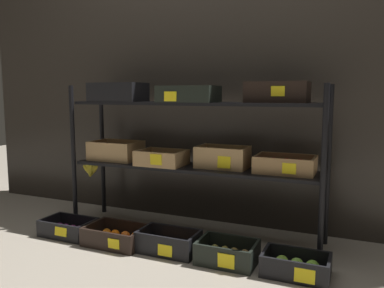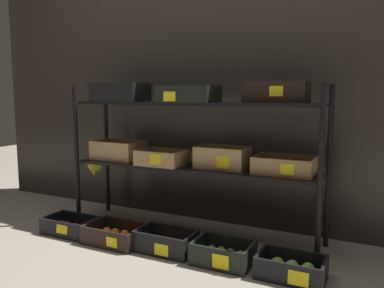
{
  "view_description": "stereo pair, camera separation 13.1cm",
  "coord_description": "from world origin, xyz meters",
  "px_view_note": "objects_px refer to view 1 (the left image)",
  "views": [
    {
      "loc": [
        1.02,
        -2.34,
        0.94
      ],
      "look_at": [
        0.0,
        0.0,
        0.61
      ],
      "focal_mm": 36.63,
      "sensor_mm": 36.0,
      "label": 1
    },
    {
      "loc": [
        1.13,
        -2.29,
        0.94
      ],
      "look_at": [
        0.0,
        0.0,
        0.61
      ],
      "focal_mm": 36.63,
      "sensor_mm": 36.0,
      "label": 2
    }
  ],
  "objects_px": {
    "crate_ground_kiwi": "(227,255)",
    "crate_ground_apple_green": "(296,267)",
    "crate_ground_center_tangerine": "(169,244)",
    "crate_ground_plum": "(69,229)",
    "crate_ground_tangerine": "(116,237)",
    "display_rack": "(190,134)"
  },
  "relations": [
    {
      "from": "crate_ground_tangerine",
      "to": "crate_ground_kiwi",
      "type": "relative_size",
      "value": 1.14
    },
    {
      "from": "crate_ground_plum",
      "to": "crate_ground_tangerine",
      "type": "height_order",
      "value": "crate_ground_tangerine"
    },
    {
      "from": "crate_ground_tangerine",
      "to": "crate_ground_kiwi",
      "type": "distance_m",
      "value": 0.73
    },
    {
      "from": "display_rack",
      "to": "crate_ground_kiwi",
      "type": "bearing_deg",
      "value": -42.55
    },
    {
      "from": "display_rack",
      "to": "crate_ground_apple_green",
      "type": "xyz_separation_m",
      "value": [
        0.76,
        -0.35,
        -0.63
      ]
    },
    {
      "from": "crate_ground_center_tangerine",
      "to": "crate_ground_apple_green",
      "type": "relative_size",
      "value": 1.04
    },
    {
      "from": "display_rack",
      "to": "crate_ground_center_tangerine",
      "type": "bearing_deg",
      "value": -88.39
    },
    {
      "from": "crate_ground_apple_green",
      "to": "display_rack",
      "type": "bearing_deg",
      "value": 154.96
    },
    {
      "from": "crate_ground_plum",
      "to": "crate_ground_center_tangerine",
      "type": "bearing_deg",
      "value": 1.36
    },
    {
      "from": "crate_ground_kiwi",
      "to": "crate_ground_tangerine",
      "type": "bearing_deg",
      "value": -178.9
    },
    {
      "from": "crate_ground_center_tangerine",
      "to": "crate_ground_plum",
      "type": "bearing_deg",
      "value": -178.64
    },
    {
      "from": "display_rack",
      "to": "crate_ground_center_tangerine",
      "type": "relative_size",
      "value": 5.07
    },
    {
      "from": "display_rack",
      "to": "crate_ground_tangerine",
      "type": "bearing_deg",
      "value": -133.71
    },
    {
      "from": "crate_ground_tangerine",
      "to": "crate_ground_center_tangerine",
      "type": "distance_m",
      "value": 0.36
    },
    {
      "from": "crate_ground_plum",
      "to": "crate_ground_kiwi",
      "type": "xyz_separation_m",
      "value": [
        1.11,
        0.01,
        0.01
      ]
    },
    {
      "from": "crate_ground_kiwi",
      "to": "crate_ground_apple_green",
      "type": "xyz_separation_m",
      "value": [
        0.38,
        -0.0,
        -0.0
      ]
    },
    {
      "from": "crate_ground_plum",
      "to": "crate_ground_center_tangerine",
      "type": "relative_size",
      "value": 0.97
    },
    {
      "from": "crate_ground_tangerine",
      "to": "crate_ground_center_tangerine",
      "type": "bearing_deg",
      "value": 3.27
    },
    {
      "from": "crate_ground_kiwi",
      "to": "crate_ground_apple_green",
      "type": "distance_m",
      "value": 0.38
    },
    {
      "from": "crate_ground_kiwi",
      "to": "crate_ground_plum",
      "type": "bearing_deg",
      "value": -179.43
    },
    {
      "from": "display_rack",
      "to": "crate_ground_plum",
      "type": "relative_size",
      "value": 5.24
    },
    {
      "from": "crate_ground_plum",
      "to": "crate_ground_apple_green",
      "type": "xyz_separation_m",
      "value": [
        1.49,
        0.01,
        0.01
      ]
    }
  ]
}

